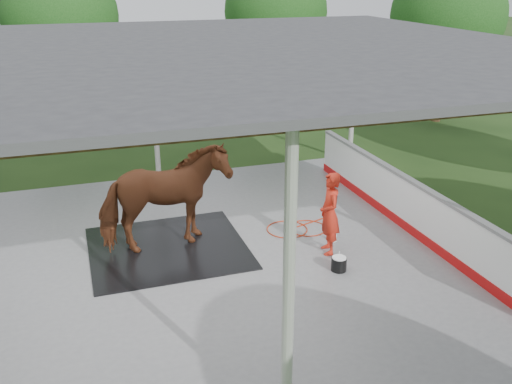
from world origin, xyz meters
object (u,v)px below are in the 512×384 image
object	(u,v)px
horse	(165,199)
handler	(330,214)
dasher_board	(405,204)
wash_bucket	(339,264)

from	to	relation	value
horse	handler	world-z (taller)	horse
dasher_board	horse	size ratio (longest dim) A/B	3.19
dasher_board	wash_bucket	size ratio (longest dim) A/B	27.50
wash_bucket	horse	bearing A→B (deg)	146.37
dasher_board	wash_bucket	bearing A→B (deg)	-149.15
horse	wash_bucket	distance (m)	3.59
horse	wash_bucket	bearing A→B (deg)	-131.02
wash_bucket	dasher_board	bearing A→B (deg)	30.85
dasher_board	handler	world-z (taller)	handler
horse	wash_bucket	xyz separation A→B (m)	(2.88, -1.92, -0.94)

